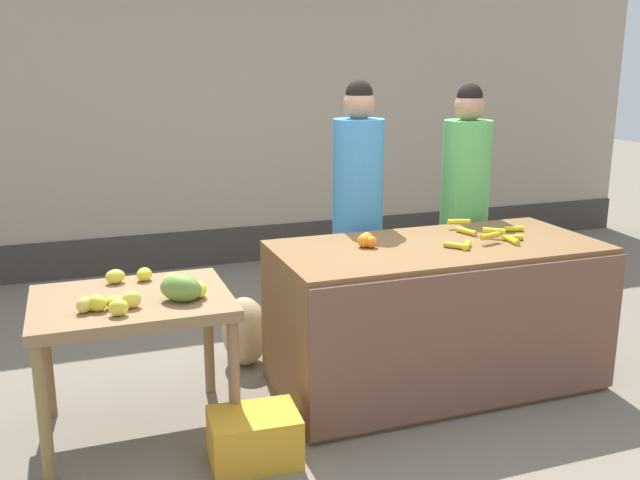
# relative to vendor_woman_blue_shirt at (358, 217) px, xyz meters

# --- Properties ---
(ground_plane) EXTENTS (24.00, 24.00, 0.00)m
(ground_plane) POSITION_rel_vendor_woman_blue_shirt_xyz_m (-0.25, -0.70, -0.93)
(ground_plane) COLOR #756B5B
(market_wall_back) EXTENTS (9.08, 0.23, 3.02)m
(market_wall_back) POSITION_rel_vendor_woman_blue_shirt_xyz_m (-0.25, 2.48, 0.55)
(market_wall_back) COLOR tan
(market_wall_back) RESTS_ON ground
(fruit_stall_counter) EXTENTS (1.96, 0.93, 0.89)m
(fruit_stall_counter) POSITION_rel_vendor_woman_blue_shirt_xyz_m (0.23, -0.72, -0.48)
(fruit_stall_counter) COLOR brown
(fruit_stall_counter) RESTS_ON ground
(side_table_wooden) EXTENTS (1.01, 0.79, 0.77)m
(side_table_wooden) POSITION_rel_vendor_woman_blue_shirt_xyz_m (-1.56, -0.70, -0.26)
(side_table_wooden) COLOR olive
(side_table_wooden) RESTS_ON ground
(banana_bunch_pile) EXTENTS (0.69, 0.54, 0.07)m
(banana_bunch_pile) POSITION_rel_vendor_woman_blue_shirt_xyz_m (0.55, -0.70, -0.01)
(banana_bunch_pile) COLOR gold
(banana_bunch_pile) RESTS_ON fruit_stall_counter
(orange_pile) EXTENTS (0.12, 0.15, 0.08)m
(orange_pile) POSITION_rel_vendor_woman_blue_shirt_xyz_m (-0.20, -0.61, 0.00)
(orange_pile) COLOR orange
(orange_pile) RESTS_ON fruit_stall_counter
(mango_papaya_pile) EXTENTS (0.66, 0.64, 0.14)m
(mango_papaya_pile) POSITION_rel_vendor_woman_blue_shirt_xyz_m (-1.46, -0.79, -0.11)
(mango_papaya_pile) COLOR yellow
(mango_papaya_pile) RESTS_ON side_table_wooden
(vendor_woman_blue_shirt) EXTENTS (0.34, 0.34, 1.84)m
(vendor_woman_blue_shirt) POSITION_rel_vendor_woman_blue_shirt_xyz_m (0.00, 0.00, 0.00)
(vendor_woman_blue_shirt) COLOR #33333D
(vendor_woman_blue_shirt) RESTS_ON ground
(vendor_woman_green_shirt) EXTENTS (0.34, 0.34, 1.81)m
(vendor_woman_green_shirt) POSITION_rel_vendor_woman_blue_shirt_xyz_m (0.82, -0.01, -0.02)
(vendor_woman_green_shirt) COLOR #33333D
(vendor_woman_green_shirt) RESTS_ON ground
(produce_crate) EXTENTS (0.46, 0.35, 0.26)m
(produce_crate) POSITION_rel_vendor_woman_blue_shirt_xyz_m (-1.05, -1.20, -0.80)
(produce_crate) COLOR gold
(produce_crate) RESTS_ON ground
(produce_sack) EXTENTS (0.31, 0.36, 0.46)m
(produce_sack) POSITION_rel_vendor_woman_blue_shirt_xyz_m (-0.81, -0.04, -0.70)
(produce_sack) COLOR tan
(produce_sack) RESTS_ON ground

